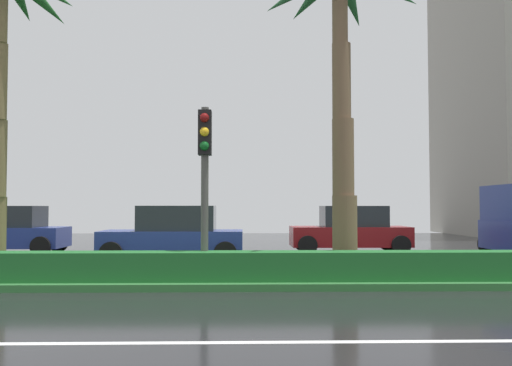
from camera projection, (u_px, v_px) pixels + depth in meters
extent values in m
cube|color=black|center=(40.00, 276.00, 13.63)|extent=(90.00, 42.00, 0.10)
cube|color=#2D6B33|center=(24.00, 276.00, 12.63)|extent=(85.50, 4.00, 0.15)
cylinder|color=brown|center=(0.00, 82.00, 12.50)|extent=(0.30, 0.30, 1.77)
cylinder|color=brown|center=(2.00, 5.00, 12.52)|extent=(0.26, 0.26, 1.77)
cylinder|color=brown|center=(345.00, 234.00, 12.64)|extent=(0.58, 0.58, 1.80)
cylinder|color=brown|center=(343.00, 157.00, 12.75)|extent=(0.51, 0.51, 1.80)
cylinder|color=brown|center=(341.00, 81.00, 12.85)|extent=(0.44, 0.44, 1.80)
cylinder|color=brown|center=(340.00, 7.00, 12.95)|extent=(0.37, 0.37, 1.80)
cylinder|color=#4C4C47|center=(205.00, 193.00, 11.63)|extent=(0.16, 0.16, 3.68)
cube|color=black|center=(205.00, 133.00, 11.69)|extent=(0.28, 0.32, 0.96)
sphere|color=maroon|center=(204.00, 118.00, 11.53)|extent=(0.20, 0.20, 0.20)
sphere|color=yellow|center=(204.00, 132.00, 11.52)|extent=(0.20, 0.20, 0.20)
sphere|color=#0F591E|center=(204.00, 146.00, 11.51)|extent=(0.20, 0.20, 0.20)
cube|color=navy|center=(4.00, 237.00, 19.40)|extent=(4.30, 1.76, 0.72)
cube|color=#1E2328|center=(8.00, 217.00, 19.43)|extent=(2.30, 1.58, 0.76)
cylinder|color=black|center=(41.00, 246.00, 18.53)|extent=(0.68, 0.22, 0.68)
cylinder|color=black|center=(59.00, 243.00, 20.32)|extent=(0.68, 0.22, 0.68)
cube|color=navy|center=(172.00, 242.00, 16.67)|extent=(4.30, 1.76, 0.72)
cube|color=#1E2328|center=(177.00, 218.00, 16.71)|extent=(2.30, 1.58, 0.76)
cylinder|color=black|center=(111.00, 253.00, 15.72)|extent=(0.68, 0.22, 0.68)
cylinder|color=black|center=(125.00, 249.00, 17.52)|extent=(0.68, 0.22, 0.68)
cylinder|color=black|center=(225.00, 253.00, 15.80)|extent=(0.68, 0.22, 0.68)
cylinder|color=black|center=(227.00, 248.00, 17.60)|extent=(0.68, 0.22, 0.68)
cube|color=maroon|center=(349.00, 236.00, 20.03)|extent=(4.30, 1.76, 0.72)
cube|color=#1E2328|center=(353.00, 216.00, 20.06)|extent=(2.30, 1.58, 0.76)
cylinder|color=black|center=(308.00, 245.00, 19.08)|extent=(0.68, 0.22, 0.68)
cylinder|color=black|center=(302.00, 242.00, 20.88)|extent=(0.68, 0.22, 0.68)
cylinder|color=black|center=(401.00, 245.00, 19.16)|extent=(0.68, 0.22, 0.68)
cylinder|color=black|center=(387.00, 242.00, 20.95)|extent=(0.68, 0.22, 0.68)
cylinder|color=black|center=(493.00, 244.00, 17.91)|extent=(0.92, 0.30, 0.92)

